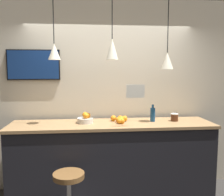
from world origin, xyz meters
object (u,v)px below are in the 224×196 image
at_px(bar_stool, 69,192).
at_px(fruit_bowl, 86,119).
at_px(juice_bottle, 153,114).
at_px(mounted_tv, 34,65).
at_px(spread_jar, 174,117).

bearing_deg(bar_stool, fruit_bowl, 72.99).
bearing_deg(juice_bottle, fruit_bowl, -179.67).
xyz_separation_m(fruit_bowl, mounted_tv, (-0.75, 0.36, 0.75)).
xyz_separation_m(bar_stool, fruit_bowl, (0.20, 0.64, 0.73)).
bearing_deg(fruit_bowl, bar_stool, -107.01).
height_order(fruit_bowl, juice_bottle, juice_bottle).
bearing_deg(juice_bottle, spread_jar, -0.00).
height_order(juice_bottle, spread_jar, juice_bottle).
xyz_separation_m(fruit_bowl, spread_jar, (1.28, 0.01, -0.00)).
relative_size(fruit_bowl, juice_bottle, 0.93).
distance_m(bar_stool, spread_jar, 1.77).
relative_size(juice_bottle, mounted_tv, 0.32).
bearing_deg(bar_stool, mounted_tv, 119.04).
height_order(bar_stool, mounted_tv, mounted_tv).
height_order(bar_stool, fruit_bowl, fruit_bowl).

